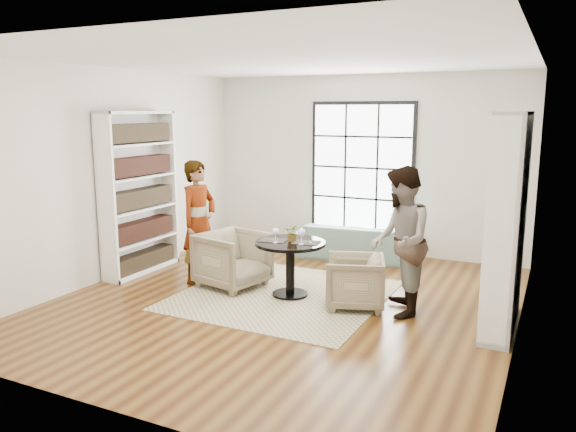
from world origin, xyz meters
The scene contains 16 objects.
ground centered at (0.00, 0.00, 0.00)m, with size 6.00×6.00×0.00m, color brown.
room_shell centered at (0.00, 0.54, 1.26)m, with size 6.00×6.01×6.00m.
rug centered at (-0.13, 0.21, 0.01)m, with size 2.57×2.57×0.01m, color #B5AC88.
pedestal_table centered at (-0.04, 0.23, 0.53)m, with size 0.92×0.92×0.73m.
sofa centered at (0.03, 2.45, 0.28)m, with size 1.93×0.75×0.56m, color gray.
armchair_left centered at (-0.93, 0.26, 0.39)m, with size 0.82×0.85×0.77m, color tan.
armchair_right centered at (0.86, 0.21, 0.32)m, with size 0.69×0.71×0.65m, color tan.
person_left centered at (-1.48, 0.26, 0.87)m, with size 0.63×0.41×1.73m, color gray.
person_right centered at (1.41, 0.21, 0.89)m, with size 0.86×0.67×1.78m, color gray.
placemat_left centered at (-0.27, 0.20, 0.74)m, with size 0.34×0.26×0.01m, color black.
placemat_right centered at (0.17, 0.27, 0.74)m, with size 0.34×0.26×0.01m, color black.
cutlery_left centered at (-0.27, 0.20, 0.74)m, with size 0.14×0.22×0.01m, color silver, non-canonical shape.
cutlery_right centered at (0.17, 0.27, 0.74)m, with size 0.14×0.22×0.01m, color silver, non-canonical shape.
wine_glass_left centered at (-0.19, 0.10, 0.87)m, with size 0.09×0.09×0.19m.
wine_glass_right centered at (0.15, 0.16, 0.88)m, with size 0.09×0.09×0.20m.
flower_centerpiece centered at (-0.02, 0.27, 0.85)m, with size 0.20×0.18×0.23m, color gray.
Camera 1 is at (3.03, -6.15, 2.41)m, focal length 35.00 mm.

